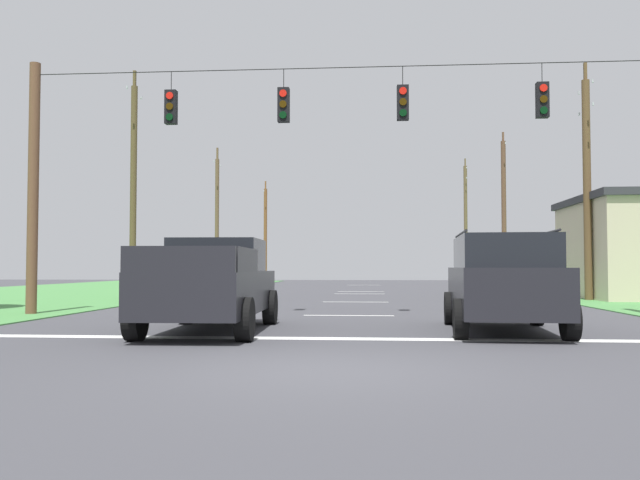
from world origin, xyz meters
The scene contains 17 objects.
ground_plane centered at (0.00, 0.00, 0.00)m, with size 120.00×120.00×0.00m, color #3D3D42.
stop_bar_stripe centered at (0.00, 3.82, 0.00)m, with size 14.86×0.45×0.01m, color white.
lane_dash_0 centered at (0.00, 9.82, 0.00)m, with size 0.15×2.50×0.01m, color white.
lane_dash_1 centered at (0.00, 16.97, 0.00)m, with size 0.15×2.50×0.01m, color white.
lane_dash_2 centered at (0.00, 24.75, 0.00)m, with size 0.15×2.50×0.01m, color white.
lane_dash_3 centered at (0.00, 27.87, 0.00)m, with size 0.15×2.50×0.01m, color white.
lane_dash_4 centered at (0.00, 40.92, 0.00)m, with size 0.15×2.50×0.01m, color white.
overhead_signal_span centered at (-0.21, 9.44, 4.04)m, with size 17.64×0.31×7.17m.
pickup_truck centered at (-2.69, 5.08, 0.97)m, with size 2.41×5.45×1.95m.
suv_black centered at (3.35, 5.41, 1.06)m, with size 2.43×4.90×2.05m.
distant_car_crossing_white centered at (-6.50, 20.61, 0.79)m, with size 2.30×4.43×1.52m.
utility_pole_mid_right centered at (9.27, 18.80, 4.71)m, with size 0.31×1.85×9.61m.
utility_pole_far_right centered at (9.37, 36.40, 5.01)m, with size 0.31×1.69×10.35m.
utility_pole_near_left centered at (9.08, 52.62, 5.50)m, with size 0.32×1.80×11.21m.
utility_pole_far_left centered at (-9.68, 19.42, 4.80)m, with size 0.28×1.82×9.91m.
utility_pole_distant_right centered at (-9.62, 34.77, 4.47)m, with size 0.26×1.93×9.27m.
utility_pole_distant_left centered at (-9.34, 53.08, 4.49)m, with size 0.31×1.88×9.38m.
Camera 1 is at (0.67, -8.75, 1.34)m, focal length 37.59 mm.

